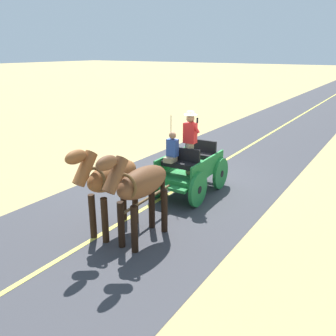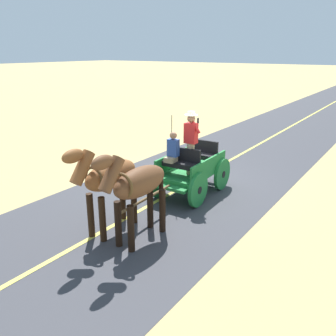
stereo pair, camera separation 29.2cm
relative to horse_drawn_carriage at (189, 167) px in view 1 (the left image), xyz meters
The scene contains 6 objects.
ground_plane 1.13m from the horse_drawn_carriage, 54.68° to the right, with size 200.00×200.00×0.00m, color tan.
road_surface 1.13m from the horse_drawn_carriage, 54.68° to the right, with size 5.65×160.00×0.01m, color #38383D.
road_centre_stripe 1.12m from the horse_drawn_carriage, 54.68° to the right, with size 0.12×160.00×0.00m, color #DBCC4C.
horse_drawn_carriage is the anchor object (origin of this frame).
horse_near_side 3.10m from the horse_drawn_carriage, 99.33° to the left, with size 0.60×2.13×2.21m.
horse_off_side 3.10m from the horse_drawn_carriage, 84.01° to the left, with size 0.57×2.13×2.21m.
Camera 1 is at (-5.32, 9.34, 4.08)m, focal length 38.45 mm.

